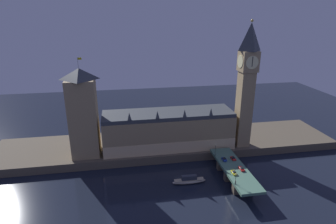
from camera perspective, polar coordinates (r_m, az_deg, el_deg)
The scene contains 14 objects.
ground_plane at distance 156.27m, azimuth 2.59°, elevation -13.53°, with size 400.00×400.00×0.00m, color black.
embankment at distance 188.45m, azimuth 0.07°, elevation -6.55°, with size 220.00×42.00×5.06m.
parliament_hall at distance 176.33m, azimuth 0.05°, elevation -3.51°, with size 80.18×23.43×27.13m.
clock_tower at distance 175.08m, azimuth 15.63°, elevation 5.78°, with size 10.32×10.43×76.96m.
victoria_tower at distance 167.74m, azimuth -16.86°, elevation -0.19°, with size 15.90×15.90×57.85m.
bridge at distance 157.32m, azimuth 13.30°, elevation -11.65°, with size 12.27×46.00×7.45m.
car_northbound_lead at distance 161.56m, azimuth 11.35°, elevation -9.40°, with size 2.05×3.96×1.47m.
car_northbound_trail at distance 150.45m, azimuth 13.25°, elevation -11.88°, with size 2.03×4.27×1.31m.
car_southbound_lead at distance 154.75m, azimuth 14.71°, elevation -11.07°, with size 1.96×4.45×1.34m.
car_southbound_trail at distance 163.68m, azimuth 13.11°, elevation -9.16°, with size 2.02×4.23×1.31m.
pedestrian_near_rail at distance 142.63m, azimuth 13.59°, elevation -13.67°, with size 0.38×0.38×1.66m.
street_lamp_near at distance 140.67m, azimuth 13.59°, elevation -12.81°, with size 1.34×0.60×5.94m.
street_lamp_far at distance 164.06m, azimuth 9.63°, elevation -7.29°, with size 1.34×0.60×7.31m.
boat_upstream at distance 152.61m, azimuth 4.30°, elevation -13.70°, with size 17.91×3.72×4.63m.
Camera 1 is at (-29.09, -128.14, 84.59)m, focal length 30.00 mm.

